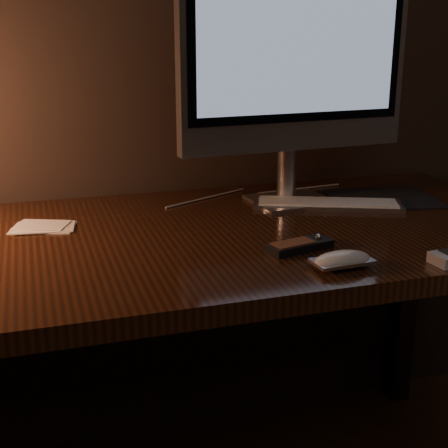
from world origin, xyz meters
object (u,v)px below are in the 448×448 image
object	(u,v)px
monitor	(297,53)
media_remote	(300,245)
keyboard	(327,204)
mouse	(342,262)
desk	(197,275)

from	to	relation	value
monitor	media_remote	xyz separation A→B (m)	(-0.13, -0.33, -0.36)
keyboard	mouse	size ratio (longest dim) A/B	3.26
desk	keyboard	world-z (taller)	keyboard
mouse	media_remote	world-z (taller)	media_remote
mouse	desk	bearing A→B (deg)	113.52
media_remote	monitor	bearing A→B (deg)	55.80
mouse	media_remote	bearing A→B (deg)	103.40
keyboard	mouse	world-z (taller)	mouse
keyboard	media_remote	world-z (taller)	media_remote
monitor	mouse	distance (m)	0.58
monitor	media_remote	size ratio (longest dim) A/B	4.32
monitor	mouse	world-z (taller)	monitor
desk	keyboard	xyz separation A→B (m)	(0.35, 0.03, 0.14)
monitor	media_remote	bearing A→B (deg)	-115.68
desk	mouse	world-z (taller)	mouse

